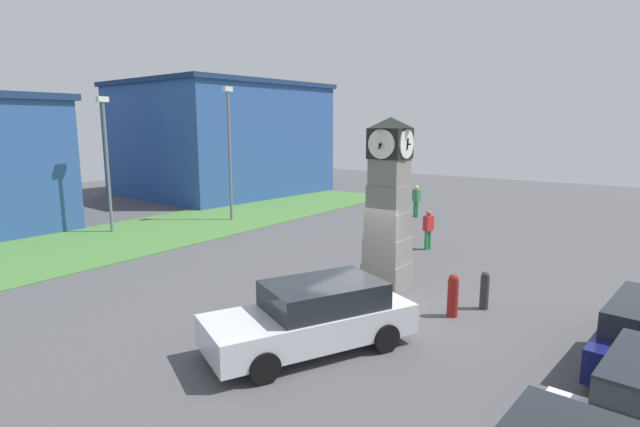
# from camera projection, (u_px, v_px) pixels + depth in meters

# --- Properties ---
(ground_plane) EXTENTS (69.83, 69.83, 0.00)m
(ground_plane) POSITION_uv_depth(u_px,v_px,m) (368.00, 304.00, 13.85)
(ground_plane) COLOR #4C4C4F
(clock_tower) EXTENTS (1.39, 1.27, 5.13)m
(clock_tower) POSITION_uv_depth(u_px,v_px,m) (389.00, 209.00, 14.87)
(clock_tower) COLOR gray
(clock_tower) RESTS_ON ground_plane
(bollard_near_tower) EXTENTS (0.28, 0.28, 1.14)m
(bollard_near_tower) POSITION_uv_depth(u_px,v_px,m) (453.00, 295.00, 12.88)
(bollard_near_tower) COLOR maroon
(bollard_near_tower) RESTS_ON ground_plane
(bollard_mid_row) EXTENTS (0.23, 0.23, 1.04)m
(bollard_mid_row) POSITION_uv_depth(u_px,v_px,m) (485.00, 290.00, 13.41)
(bollard_mid_row) COLOR #333338
(bollard_mid_row) RESTS_ON ground_plane
(car_silver_hatch) EXTENTS (4.92, 3.62, 1.51)m
(car_silver_hatch) POSITION_uv_depth(u_px,v_px,m) (314.00, 316.00, 10.96)
(car_silver_hatch) COLOR silver
(car_silver_hatch) RESTS_ON ground_plane
(pedestrian_near_bench) EXTENTS (0.38, 0.46, 1.70)m
(pedestrian_near_bench) POSITION_uv_depth(u_px,v_px,m) (416.00, 199.00, 26.76)
(pedestrian_near_bench) COLOR #338C4C
(pedestrian_near_bench) RESTS_ON ground_plane
(pedestrian_by_cars) EXTENTS (0.45, 0.34, 1.58)m
(pedestrian_by_cars) POSITION_uv_depth(u_px,v_px,m) (428.00, 227.00, 19.74)
(pedestrian_by_cars) COLOR #338C4C
(pedestrian_by_cars) RESTS_ON ground_plane
(street_lamp_near_road) EXTENTS (0.50, 0.24, 6.77)m
(street_lamp_near_road) POSITION_uv_depth(u_px,v_px,m) (229.00, 145.00, 25.27)
(street_lamp_near_road) COLOR slate
(street_lamp_near_road) RESTS_ON ground_plane
(street_lamp_far_side) EXTENTS (0.50, 0.24, 6.13)m
(street_lamp_far_side) POSITION_uv_depth(u_px,v_px,m) (107.00, 155.00, 22.41)
(street_lamp_far_side) COLOR slate
(street_lamp_far_side) RESTS_ON ground_plane
(storefront_low_left) EXTENTS (13.35, 12.35, 7.77)m
(storefront_low_left) POSITION_uv_depth(u_px,v_px,m) (221.00, 139.00, 36.06)
(storefront_low_left) COLOR #2D5193
(storefront_low_left) RESTS_ON ground_plane
(grass_verge_far) EXTENTS (41.90, 6.86, 0.04)m
(grass_verge_far) POSITION_uv_depth(u_px,v_px,m) (66.00, 250.00, 19.78)
(grass_verge_far) COLOR #477A38
(grass_verge_far) RESTS_ON ground_plane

